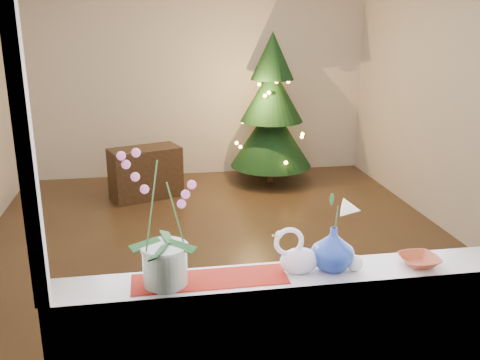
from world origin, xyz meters
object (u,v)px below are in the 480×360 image
object	(u,v)px
blue_vase	(333,245)
side_table	(146,173)
paperweight	(355,263)
amber_dish	(419,261)
orchid_pot	(163,219)
swan	(300,251)
xmas_tree	(272,109)

from	to	relation	value
blue_vase	side_table	xyz separation A→B (m)	(-0.90, 3.93, -0.74)
paperweight	amber_dish	size ratio (longest dim) A/B	0.49
side_table	amber_dish	bearing A→B (deg)	-91.19
orchid_pot	amber_dish	xyz separation A→B (m)	(1.20, -0.01, -0.29)
orchid_pot	swan	bearing A→B (deg)	1.55
swan	orchid_pot	bearing A→B (deg)	-153.67
paperweight	amber_dish	xyz separation A→B (m)	(0.32, 0.00, -0.02)
amber_dish	xmas_tree	bearing A→B (deg)	86.48
swan	paperweight	bearing A→B (deg)	18.78
orchid_pot	xmas_tree	bearing A→B (deg)	71.31
orchid_pot	blue_vase	xyz separation A→B (m)	(0.77, 0.02, -0.19)
xmas_tree	side_table	distance (m)	1.75
orchid_pot	swan	xyz separation A→B (m)	(0.61, 0.02, -0.20)
orchid_pot	paperweight	distance (m)	0.91
swan	blue_vase	bearing A→B (deg)	27.33
swan	amber_dish	size ratio (longest dim) A/B	1.59
amber_dish	xmas_tree	size ratio (longest dim) A/B	0.08
orchid_pot	side_table	world-z (taller)	orchid_pot
amber_dish	xmas_tree	xyz separation A→B (m)	(0.27, 4.34, 0.00)
orchid_pot	xmas_tree	distance (m)	4.58
amber_dish	side_table	distance (m)	4.23
amber_dish	side_table	xyz separation A→B (m)	(-1.32, 3.96, -0.64)
paperweight	side_table	world-z (taller)	paperweight
blue_vase	paperweight	world-z (taller)	blue_vase
blue_vase	orchid_pot	bearing A→B (deg)	-178.24
amber_dish	swan	bearing A→B (deg)	177.65
amber_dish	xmas_tree	distance (m)	4.35
swan	blue_vase	xyz separation A→B (m)	(0.16, 0.01, 0.01)
blue_vase	xmas_tree	world-z (taller)	xmas_tree
paperweight	swan	bearing A→B (deg)	174.00
blue_vase	amber_dish	bearing A→B (deg)	-4.21
swan	paperweight	distance (m)	0.27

